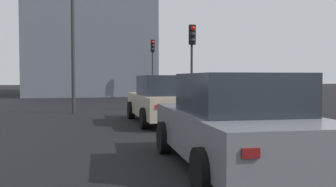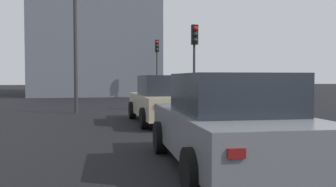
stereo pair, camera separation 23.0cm
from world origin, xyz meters
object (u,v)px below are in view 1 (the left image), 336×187
at_px(car_grey_second, 235,123).
at_px(traffic_light_near_left, 192,49).
at_px(car_beige_lead, 164,100).
at_px(traffic_light_near_right, 153,56).

distance_m(car_grey_second, traffic_light_near_left, 11.12).
distance_m(car_beige_lead, car_grey_second, 6.46).
bearing_deg(car_grey_second, car_beige_lead, 0.45).
distance_m(car_beige_lead, traffic_light_near_left, 5.19).
xyz_separation_m(car_grey_second, traffic_light_near_right, (21.70, -2.51, 2.35)).
bearing_deg(traffic_light_near_right, car_beige_lead, -2.82).
height_order(car_grey_second, traffic_light_near_right, traffic_light_near_right).
bearing_deg(traffic_light_near_left, car_beige_lead, -32.48).
bearing_deg(traffic_light_near_left, traffic_light_near_right, 174.56).
xyz_separation_m(traffic_light_near_left, traffic_light_near_right, (11.03, -0.14, 0.28)).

